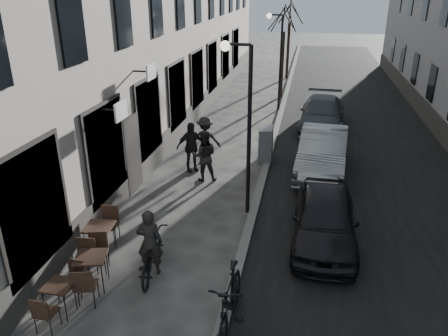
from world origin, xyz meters
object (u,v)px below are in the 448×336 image
(bistro_set_b, at_px, (92,268))
(car_far, at_px, (322,114))
(pedestrian_far, at_px, (191,147))
(streetlamp_far, at_px, (278,52))
(utility_cabinet, at_px, (266,145))
(pedestrian_mid, at_px, (206,139))
(car_mid, at_px, (323,151))
(bistro_set_a, at_px, (61,295))
(streetlamp_near, at_px, (244,112))
(tree_far, at_px, (290,12))
(moped, at_px, (230,301))
(pedestrian_near, at_px, (204,156))
(bistro_set_c, at_px, (100,237))
(bicycle, at_px, (151,254))
(tree_near, at_px, (284,18))
(car_near, at_px, (325,219))

(bistro_set_b, xyz_separation_m, car_far, (5.27, 13.28, 0.22))
(pedestrian_far, bearing_deg, bistro_set_b, -128.42)
(streetlamp_far, relative_size, utility_cabinet, 3.67)
(pedestrian_mid, relative_size, car_mid, 0.38)
(streetlamp_far, distance_m, bistro_set_b, 16.69)
(bistro_set_a, bearing_deg, car_far, 70.10)
(streetlamp_near, bearing_deg, car_far, 74.71)
(tree_far, xyz_separation_m, moped, (0.45, -25.95, -3.99))
(streetlamp_far, relative_size, bistro_set_b, 2.98)
(streetlamp_near, xyz_separation_m, car_mid, (2.43, 3.67, -2.38))
(bistro_set_a, height_order, car_mid, car_mid)
(bistro_set_a, height_order, utility_cabinet, utility_cabinet)
(utility_cabinet, xyz_separation_m, car_mid, (2.16, -0.55, 0.09))
(utility_cabinet, xyz_separation_m, pedestrian_mid, (-2.31, -0.42, 0.21))
(streetlamp_far, height_order, pedestrian_near, streetlamp_far)
(bistro_set_c, distance_m, pedestrian_mid, 6.91)
(bistro_set_a, distance_m, bicycle, 2.19)
(tree_far, height_order, pedestrian_far, tree_far)
(car_far, bearing_deg, streetlamp_near, -101.95)
(bistro_set_c, distance_m, moped, 4.21)
(car_far, bearing_deg, bistro_set_c, -111.91)
(tree_near, bearing_deg, bicycle, -95.40)
(utility_cabinet, relative_size, car_near, 0.34)
(bicycle, distance_m, pedestrian_near, 5.55)
(pedestrian_near, xyz_separation_m, pedestrian_far, (-0.69, 0.73, 0.02))
(moped, bearing_deg, bistro_set_c, 152.98)
(utility_cabinet, relative_size, pedestrian_mid, 0.76)
(bistro_set_c, bearing_deg, pedestrian_far, 76.81)
(pedestrian_far, bearing_deg, pedestrian_near, -81.35)
(pedestrian_far, bearing_deg, car_far, 17.64)
(bistro_set_b, distance_m, pedestrian_mid, 8.09)
(bicycle, bearing_deg, pedestrian_far, -92.12)
(streetlamp_near, relative_size, bistro_set_b, 2.98)
(pedestrian_far, bearing_deg, car_near, -75.07)
(bistro_set_a, bearing_deg, pedestrian_near, 80.43)
(tree_near, height_order, car_far, tree_near)
(streetlamp_far, distance_m, pedestrian_far, 9.76)
(pedestrian_far, relative_size, car_near, 0.46)
(streetlamp_near, bearing_deg, tree_far, 89.80)
(bistro_set_a, distance_m, pedestrian_mid, 9.04)
(bistro_set_b, bearing_deg, car_near, 15.50)
(pedestrian_far, xyz_separation_m, car_far, (4.82, 6.25, -0.22))
(car_mid, bearing_deg, bistro_set_b, -119.30)
(car_near, bearing_deg, streetlamp_far, 100.86)
(car_near, bearing_deg, moped, -116.87)
(bistro_set_b, bearing_deg, pedestrian_far, 72.16)
(tree_near, height_order, tree_far, same)
(bistro_set_a, relative_size, bicycle, 0.73)
(bistro_set_b, relative_size, car_far, 0.34)
(streetlamp_far, distance_m, bistro_set_a, 17.65)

